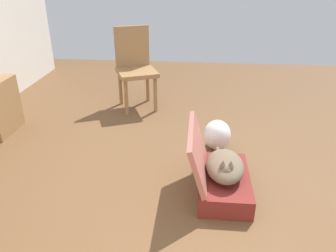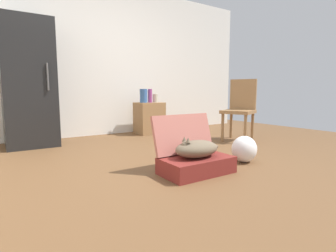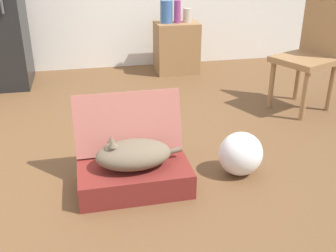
{
  "view_description": "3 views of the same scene",
  "coord_description": "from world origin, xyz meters",
  "px_view_note": "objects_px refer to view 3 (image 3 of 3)",
  "views": [
    {
      "loc": [
        -2.1,
        -0.24,
        1.58
      ],
      "look_at": [
        0.37,
        -0.01,
        0.38
      ],
      "focal_mm": 35.4,
      "sensor_mm": 36.0,
      "label": 1
    },
    {
      "loc": [
        -1.51,
        -2.31,
        0.75
      ],
      "look_at": [
        0.11,
        0.13,
        0.37
      ],
      "focal_mm": 28.34,
      "sensor_mm": 36.0,
      "label": 2
    },
    {
      "loc": [
        -0.22,
        -2.49,
        1.34
      ],
      "look_at": [
        0.29,
        -0.2,
        0.27
      ],
      "focal_mm": 42.39,
      "sensor_mm": 36.0,
      "label": 3
    }
  ],
  "objects_px": {
    "suitcase_base": "(135,177)",
    "vase_short": "(187,15)",
    "cat": "(133,154)",
    "chair": "(311,52)",
    "side_table": "(176,47)",
    "plastic_bag_white": "(241,154)",
    "vase_round": "(177,12)",
    "vase_tall": "(166,12)"
  },
  "relations": [
    {
      "from": "vase_short",
      "to": "side_table",
      "type": "bearing_deg",
      "value": 173.5
    },
    {
      "from": "cat",
      "to": "vase_tall",
      "type": "height_order",
      "value": "vase_tall"
    },
    {
      "from": "suitcase_base",
      "to": "vase_round",
      "type": "relative_size",
      "value": 2.77
    },
    {
      "from": "vase_short",
      "to": "chair",
      "type": "height_order",
      "value": "chair"
    },
    {
      "from": "plastic_bag_white",
      "to": "cat",
      "type": "bearing_deg",
      "value": -177.87
    },
    {
      "from": "suitcase_base",
      "to": "vase_short",
      "type": "relative_size",
      "value": 4.44
    },
    {
      "from": "vase_tall",
      "to": "vase_short",
      "type": "bearing_deg",
      "value": -1.38
    },
    {
      "from": "vase_short",
      "to": "chair",
      "type": "xyz_separation_m",
      "value": [
        0.75,
        -1.32,
        -0.13
      ]
    },
    {
      "from": "vase_round",
      "to": "chair",
      "type": "height_order",
      "value": "chair"
    },
    {
      "from": "side_table",
      "to": "chair",
      "type": "xyz_separation_m",
      "value": [
        0.87,
        -1.34,
        0.23
      ]
    },
    {
      "from": "vase_tall",
      "to": "side_table",
      "type": "bearing_deg",
      "value": 3.77
    },
    {
      "from": "plastic_bag_white",
      "to": "side_table",
      "type": "bearing_deg",
      "value": 86.6
    },
    {
      "from": "suitcase_base",
      "to": "vase_round",
      "type": "height_order",
      "value": "vase_round"
    },
    {
      "from": "plastic_bag_white",
      "to": "vase_round",
      "type": "relative_size",
      "value": 1.19
    },
    {
      "from": "vase_tall",
      "to": "vase_round",
      "type": "xyz_separation_m",
      "value": [
        0.12,
        -0.02,
        -0.0
      ]
    },
    {
      "from": "vase_short",
      "to": "vase_round",
      "type": "relative_size",
      "value": 0.62
    },
    {
      "from": "vase_short",
      "to": "vase_round",
      "type": "xyz_separation_m",
      "value": [
        -0.12,
        -0.02,
        0.04
      ]
    },
    {
      "from": "vase_tall",
      "to": "vase_round",
      "type": "distance_m",
      "value": 0.12
    },
    {
      "from": "vase_tall",
      "to": "plastic_bag_white",
      "type": "bearing_deg",
      "value": -90.47
    },
    {
      "from": "suitcase_base",
      "to": "chair",
      "type": "xyz_separation_m",
      "value": [
        1.68,
        0.98,
        0.43
      ]
    },
    {
      "from": "side_table",
      "to": "vase_short",
      "type": "height_order",
      "value": "vase_short"
    },
    {
      "from": "chair",
      "to": "suitcase_base",
      "type": "bearing_deg",
      "value": -82.84
    },
    {
      "from": "vase_short",
      "to": "vase_round",
      "type": "bearing_deg",
      "value": -171.0
    },
    {
      "from": "cat",
      "to": "vase_round",
      "type": "height_order",
      "value": "vase_round"
    },
    {
      "from": "cat",
      "to": "chair",
      "type": "xyz_separation_m",
      "value": [
        1.69,
        0.98,
        0.28
      ]
    },
    {
      "from": "chair",
      "to": "vase_tall",
      "type": "bearing_deg",
      "value": -166.61
    },
    {
      "from": "vase_tall",
      "to": "vase_round",
      "type": "height_order",
      "value": "vase_tall"
    },
    {
      "from": "vase_tall",
      "to": "vase_short",
      "type": "distance_m",
      "value": 0.24
    },
    {
      "from": "cat",
      "to": "vase_short",
      "type": "bearing_deg",
      "value": 67.84
    },
    {
      "from": "suitcase_base",
      "to": "cat",
      "type": "relative_size",
      "value": 1.27
    },
    {
      "from": "side_table",
      "to": "vase_round",
      "type": "height_order",
      "value": "vase_round"
    },
    {
      "from": "cat",
      "to": "plastic_bag_white",
      "type": "bearing_deg",
      "value": 2.13
    },
    {
      "from": "cat",
      "to": "plastic_bag_white",
      "type": "relative_size",
      "value": 1.83
    },
    {
      "from": "vase_short",
      "to": "chair",
      "type": "distance_m",
      "value": 1.52
    },
    {
      "from": "vase_round",
      "to": "vase_short",
      "type": "bearing_deg",
      "value": 9.0
    },
    {
      "from": "plastic_bag_white",
      "to": "vase_short",
      "type": "distance_m",
      "value": 2.35
    },
    {
      "from": "side_table",
      "to": "vase_short",
      "type": "distance_m",
      "value": 0.37
    },
    {
      "from": "chair",
      "to": "vase_short",
      "type": "bearing_deg",
      "value": -173.61
    },
    {
      "from": "suitcase_base",
      "to": "vase_short",
      "type": "bearing_deg",
      "value": 67.95
    },
    {
      "from": "vase_tall",
      "to": "chair",
      "type": "relative_size",
      "value": 0.25
    },
    {
      "from": "cat",
      "to": "chair",
      "type": "relative_size",
      "value": 0.55
    },
    {
      "from": "suitcase_base",
      "to": "vase_short",
      "type": "height_order",
      "value": "vase_short"
    }
  ]
}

